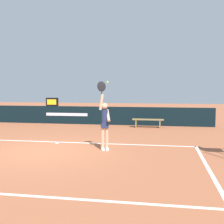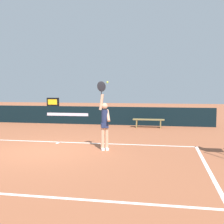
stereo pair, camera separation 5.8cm
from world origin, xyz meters
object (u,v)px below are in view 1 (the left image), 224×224
object	(u,v)px
tennis_player	(105,122)
speed_display	(52,102)
tennis_ball	(107,82)
courtside_bench_near	(148,121)

from	to	relation	value
tennis_player	speed_display	bearing A→B (deg)	124.04
tennis_player	tennis_ball	world-z (taller)	tennis_player
speed_display	courtside_bench_near	world-z (taller)	speed_display
courtside_bench_near	tennis_player	bearing A→B (deg)	-101.34
speed_display	tennis_ball	world-z (taller)	tennis_ball
tennis_player	tennis_ball	size ratio (longest dim) A/B	34.32
speed_display	tennis_player	bearing A→B (deg)	-55.96
speed_display	tennis_ball	xyz separation A→B (m)	(4.52, -6.53, 0.99)
speed_display	tennis_player	distance (m)	7.90
speed_display	courtside_bench_near	distance (m)	5.70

